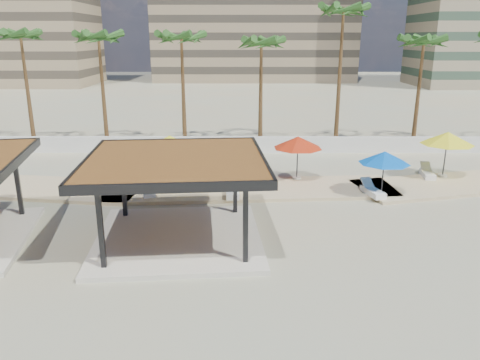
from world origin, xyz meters
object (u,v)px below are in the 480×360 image
at_px(umbrella_c, 298,143).
at_px(lounger_b, 232,191).
at_px(lounger_d, 427,174).
at_px(pavilion_central, 177,191).
at_px(lounger_c, 372,191).
at_px(lounger_a, 146,190).

height_order(umbrella_c, lounger_b, umbrella_c).
relative_size(umbrella_c, lounger_b, 1.79).
xyz_separation_m(umbrella_c, lounger_d, (7.93, 0.54, -2.03)).
distance_m(pavilion_central, umbrella_c, 10.23).
relative_size(pavilion_central, lounger_d, 4.04).
xyz_separation_m(lounger_b, lounger_c, (7.46, -0.00, -0.02)).
relative_size(pavilion_central, umbrella_c, 2.09).
distance_m(lounger_b, lounger_d, 12.16).
distance_m(umbrella_c, lounger_a, 9.02).
height_order(lounger_c, lounger_d, lounger_c).
relative_size(umbrella_c, lounger_d, 1.93).
xyz_separation_m(pavilion_central, lounger_d, (13.85, 8.87, -1.82)).
height_order(pavilion_central, lounger_a, pavilion_central).
height_order(pavilion_central, lounger_d, pavilion_central).
distance_m(lounger_b, lounger_c, 7.46).
relative_size(umbrella_c, lounger_c, 1.89).
xyz_separation_m(umbrella_c, lounger_b, (-3.75, -2.86, -2.01)).
height_order(lounger_b, lounger_c, lounger_b).
height_order(pavilion_central, lounger_b, pavilion_central).
bearing_deg(lounger_b, pavilion_central, 155.96).
relative_size(lounger_a, lounger_c, 1.04).
relative_size(umbrella_c, lounger_a, 1.82).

